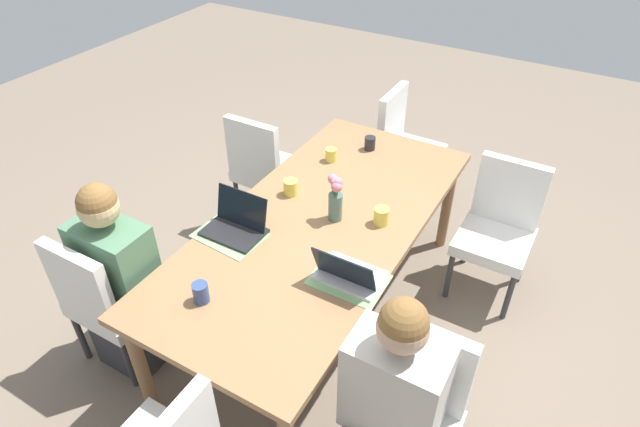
% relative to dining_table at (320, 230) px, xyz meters
% --- Properties ---
extents(ground_plane, '(10.00, 10.00, 0.00)m').
position_rel_dining_table_xyz_m(ground_plane, '(0.00, 0.00, -0.68)').
color(ground_plane, '#756656').
extents(dining_table, '(2.24, 1.03, 0.75)m').
position_rel_dining_table_xyz_m(dining_table, '(0.00, 0.00, 0.00)').
color(dining_table, olive).
rests_on(dining_table, ground_plane).
extents(chair_near_left_near, '(0.44, 0.44, 0.90)m').
position_rel_dining_table_xyz_m(chair_near_left_near, '(-0.67, -0.84, -0.18)').
color(chair_near_left_near, silver).
rests_on(chair_near_left_near, ground_plane).
extents(person_near_left_near, '(0.36, 0.40, 1.19)m').
position_rel_dining_table_xyz_m(person_near_left_near, '(-0.75, -0.78, -0.16)').
color(person_near_left_near, '#2D2D33').
rests_on(person_near_left_near, ground_plane).
extents(chair_far_left_mid, '(0.44, 0.44, 0.90)m').
position_rel_dining_table_xyz_m(chair_far_left_mid, '(-0.86, 0.82, -0.18)').
color(chair_far_left_mid, silver).
rests_on(chair_far_left_mid, ground_plane).
extents(person_far_left_mid, '(0.36, 0.40, 1.19)m').
position_rel_dining_table_xyz_m(person_far_left_mid, '(-0.79, 0.76, -0.16)').
color(person_far_left_mid, '#2D2D33').
rests_on(person_far_left_mid, ground_plane).
extents(chair_far_left_far, '(0.44, 0.44, 0.90)m').
position_rel_dining_table_xyz_m(chair_far_left_far, '(0.65, 0.85, -0.18)').
color(chair_far_left_far, silver).
rests_on(chair_far_left_far, ground_plane).
extents(chair_near_right_near, '(0.44, 0.44, 0.90)m').
position_rel_dining_table_xyz_m(chair_near_right_near, '(0.81, -0.83, -0.18)').
color(chair_near_right_near, silver).
rests_on(chair_near_right_near, ground_plane).
extents(chair_head_right_right_mid, '(0.44, 0.44, 0.90)m').
position_rel_dining_table_xyz_m(chair_head_right_right_mid, '(1.47, 0.09, -0.18)').
color(chair_head_right_right_mid, silver).
rests_on(chair_head_right_right_mid, ground_plane).
extents(flower_vase, '(0.09, 0.10, 0.28)m').
position_rel_dining_table_xyz_m(flower_vase, '(0.06, -0.06, 0.22)').
color(flower_vase, '#4C6B60').
rests_on(flower_vase, dining_table).
extents(placemat_near_left_near, '(0.27, 0.36, 0.00)m').
position_rel_dining_table_xyz_m(placemat_near_left_near, '(-0.34, -0.35, 0.07)').
color(placemat_near_left_near, '#7FAD70').
rests_on(placemat_near_left_near, dining_table).
extents(placemat_far_left_mid, '(0.29, 0.38, 0.00)m').
position_rel_dining_table_xyz_m(placemat_far_left_mid, '(-0.35, 0.35, 0.07)').
color(placemat_far_left_mid, '#7FAD70').
rests_on(placemat_far_left_mid, dining_table).
extents(laptop_far_left_mid, '(0.22, 0.32, 0.21)m').
position_rel_dining_table_xyz_m(laptop_far_left_mid, '(-0.30, 0.34, 0.11)').
color(laptop_far_left_mid, black).
rests_on(laptop_far_left_mid, dining_table).
extents(laptop_near_left_near, '(0.22, 0.32, 0.21)m').
position_rel_dining_table_xyz_m(laptop_near_left_near, '(-0.34, -0.35, 0.11)').
color(laptop_near_left_near, silver).
rests_on(laptop_near_left_near, dining_table).
extents(coffee_mug_near_left, '(0.07, 0.07, 0.10)m').
position_rel_dining_table_xyz_m(coffee_mug_near_left, '(-0.80, 0.18, 0.12)').
color(coffee_mug_near_left, '#33477A').
rests_on(coffee_mug_near_left, dining_table).
extents(coffee_mug_near_right, '(0.08, 0.08, 0.10)m').
position_rel_dining_table_xyz_m(coffee_mug_near_right, '(0.15, -0.30, 0.12)').
color(coffee_mug_near_right, '#DBC64C').
rests_on(coffee_mug_near_right, dining_table).
extents(coffee_mug_centre_left, '(0.07, 0.07, 0.09)m').
position_rel_dining_table_xyz_m(coffee_mug_centre_left, '(0.59, 0.25, 0.11)').
color(coffee_mug_centre_left, '#DBC64C').
rests_on(coffee_mug_centre_left, dining_table).
extents(coffee_mug_centre_right, '(0.08, 0.08, 0.09)m').
position_rel_dining_table_xyz_m(coffee_mug_centre_right, '(0.14, 0.28, 0.12)').
color(coffee_mug_centre_right, '#DBC64C').
rests_on(coffee_mug_centre_right, dining_table).
extents(coffee_mug_far_left, '(0.07, 0.07, 0.09)m').
position_rel_dining_table_xyz_m(coffee_mug_far_left, '(0.84, 0.10, 0.11)').
color(coffee_mug_far_left, '#232328').
rests_on(coffee_mug_far_left, dining_table).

